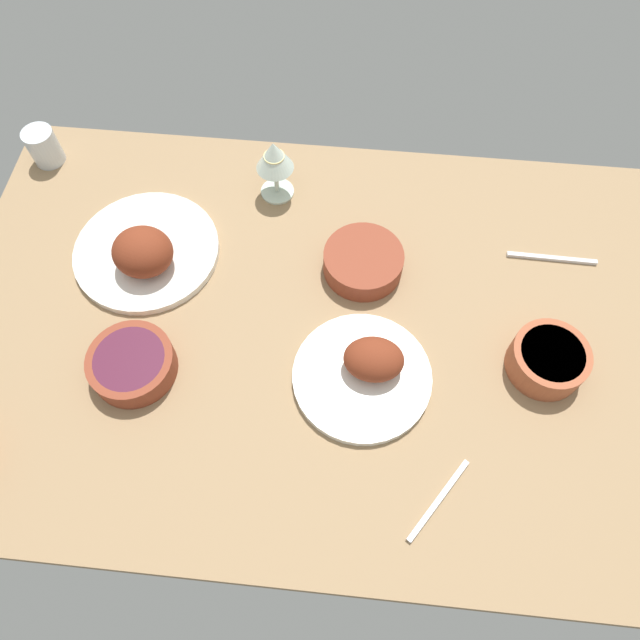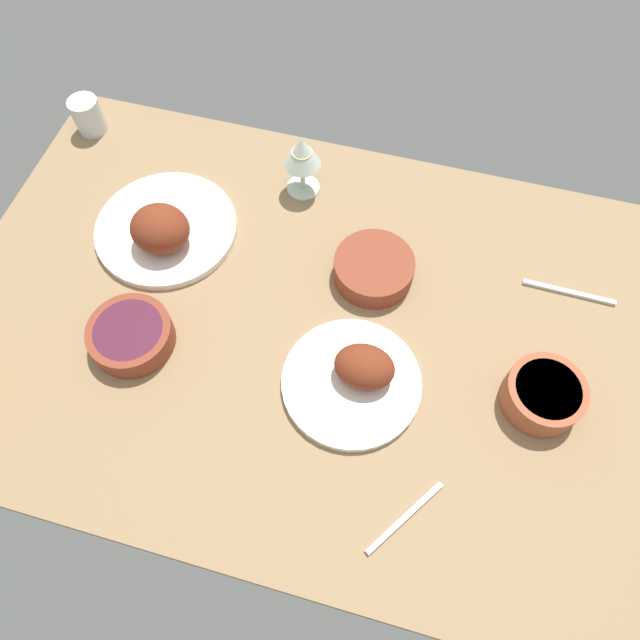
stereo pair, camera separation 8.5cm
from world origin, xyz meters
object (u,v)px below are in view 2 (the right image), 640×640
at_px(bowl_onions, 131,335).
at_px(fork_loose, 405,518).
at_px(bowl_cream, 374,268).
at_px(plate_near_viewer, 356,377).
at_px(plate_center_main, 164,229).
at_px(bowl_pasta, 543,394).
at_px(water_tumbler, 88,115).
at_px(wine_glass, 302,155).
at_px(spoon_loose, 569,292).

relative_size(bowl_onions, fork_loose, 0.93).
bearing_deg(bowl_cream, plate_near_viewer, -84.95).
relative_size(plate_center_main, bowl_pasta, 2.13).
height_order(plate_near_viewer, water_tumbler, plate_near_viewer).
height_order(wine_glass, spoon_loose, wine_glass).
bearing_deg(wine_glass, plate_near_viewer, -62.22).
height_order(plate_near_viewer, bowl_cream, plate_near_viewer).
xyz_separation_m(fork_loose, spoon_loose, (0.22, 0.49, 0.00)).
bearing_deg(bowl_onions, water_tumbler, 123.21).
relative_size(plate_center_main, wine_glass, 2.04).
height_order(bowl_pasta, spoon_loose, bowl_pasta).
distance_m(plate_center_main, water_tumbler, 0.37).
bearing_deg(bowl_pasta, plate_near_viewer, -171.35).
bearing_deg(plate_center_main, bowl_pasta, -11.72).
distance_m(bowl_onions, bowl_pasta, 0.73).
distance_m(plate_center_main, bowl_cream, 0.42).
height_order(bowl_cream, spoon_loose, bowl_cream).
xyz_separation_m(plate_center_main, bowl_cream, (0.42, 0.02, -0.00)).
height_order(bowl_pasta, wine_glass, wine_glass).
height_order(bowl_cream, wine_glass, wine_glass).
bearing_deg(bowl_cream, bowl_pasta, -28.05).
distance_m(bowl_onions, fork_loose, 0.57).
xyz_separation_m(plate_center_main, water_tumbler, (-0.28, 0.24, 0.01)).
bearing_deg(plate_near_viewer, bowl_onions, -175.95).
bearing_deg(plate_center_main, plate_near_viewer, -24.84).
distance_m(wine_glass, water_tumbler, 0.51).
height_order(plate_center_main, bowl_pasta, plate_center_main).
bearing_deg(spoon_loose, wine_glass, 169.32).
xyz_separation_m(plate_near_viewer, bowl_pasta, (0.31, 0.05, 0.01)).
bearing_deg(plate_center_main, bowl_cream, 2.88).
bearing_deg(spoon_loose, bowl_pasta, -97.81).
relative_size(plate_center_main, bowl_cream, 1.85).
xyz_separation_m(bowl_cream, spoon_loose, (0.37, 0.06, -0.02)).
xyz_separation_m(bowl_onions, bowl_pasta, (0.72, 0.08, 0.01)).
xyz_separation_m(bowl_cream, bowl_pasta, (0.33, -0.18, 0.01)).
bearing_deg(spoon_loose, fork_loose, -113.27).
bearing_deg(bowl_cream, water_tumbler, 162.68).
distance_m(plate_center_main, bowl_onions, 0.24).
bearing_deg(plate_center_main, bowl_onions, -82.03).
relative_size(plate_near_viewer, bowl_onions, 1.63).
bearing_deg(plate_center_main, fork_loose, -35.66).
relative_size(plate_center_main, fork_loose, 1.76).
distance_m(plate_near_viewer, bowl_onions, 0.41).
bearing_deg(bowl_pasta, spoon_loose, 81.12).
bearing_deg(bowl_pasta, bowl_cream, 151.95).
relative_size(plate_center_main, spoon_loose, 1.63).
bearing_deg(wine_glass, spoon_loose, -11.75).
xyz_separation_m(plate_center_main, bowl_onions, (0.03, -0.23, -0.00)).
bearing_deg(plate_near_viewer, wine_glass, 117.78).
xyz_separation_m(bowl_pasta, fork_loose, (-0.18, -0.25, -0.03)).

